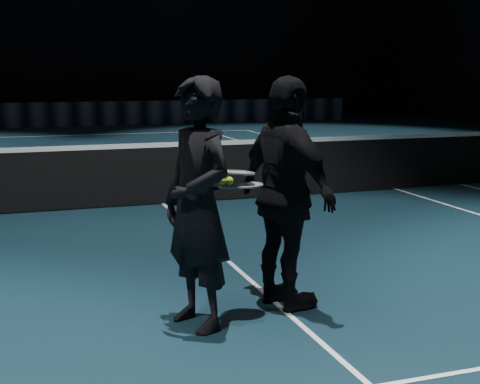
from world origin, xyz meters
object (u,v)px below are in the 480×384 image
object	(u,v)px
tennis_balls	(225,179)
racket_lower	(247,185)
player_a	(198,205)
racket_upper	(239,173)
player_b	(287,194)

from	to	relation	value
tennis_balls	racket_lower	bearing A→B (deg)	11.31
player_a	racket_lower	bearing A→B (deg)	82.07
racket_lower	tennis_balls	distance (m)	0.21
racket_upper	tennis_balls	xyz separation A→B (m)	(-0.13, -0.07, -0.03)
racket_upper	tennis_balls	world-z (taller)	racket_upper
racket_lower	racket_upper	xyz separation A→B (m)	(-0.06, 0.03, 0.10)
player_a	racket_upper	world-z (taller)	player_a
racket_upper	tennis_balls	size ratio (longest dim) A/B	5.67
player_b	tennis_balls	bearing A→B (deg)	86.51
player_a	player_b	world-z (taller)	same
player_a	racket_upper	xyz separation A→B (m)	(0.38, 0.13, 0.22)
tennis_balls	player_b	bearing A→B (deg)	12.29
racket_lower	tennis_balls	size ratio (longest dim) A/B	5.67
player_a	racket_lower	distance (m)	0.46
player_a	racket_upper	size ratio (longest dim) A/B	2.92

